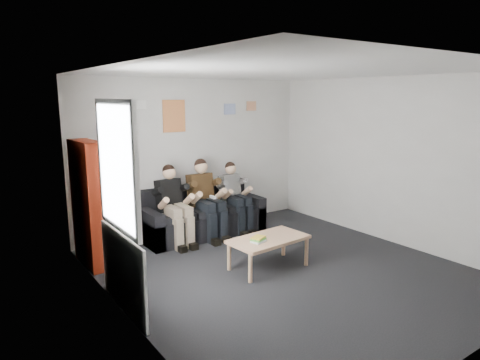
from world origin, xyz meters
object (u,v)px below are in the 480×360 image
(sofa, at_px, (201,217))
(person_middle, at_px, (207,199))
(person_left, at_px, (175,205))
(coffee_table, at_px, (268,241))
(bookshelf, at_px, (91,204))
(person_right, at_px, (236,197))

(sofa, relative_size, person_middle, 1.61)
(sofa, relative_size, person_left, 1.67)
(coffee_table, bearing_deg, bookshelf, 141.68)
(bookshelf, relative_size, person_right, 1.45)
(person_middle, bearing_deg, person_right, 1.56)
(sofa, xyz_separation_m, bookshelf, (-1.96, -0.32, 0.59))
(bookshelf, relative_size, person_left, 1.38)
(bookshelf, bearing_deg, person_middle, -0.62)
(coffee_table, bearing_deg, person_left, 109.94)
(sofa, xyz_separation_m, coffee_table, (0.01, -1.88, 0.09))
(sofa, relative_size, person_right, 1.75)
(person_left, bearing_deg, bookshelf, 179.58)
(person_left, bearing_deg, coffee_table, -75.75)
(sofa, xyz_separation_m, person_middle, (-0.00, -0.20, 0.36))
(person_left, bearing_deg, person_middle, -5.96)
(person_left, bearing_deg, person_right, -5.51)
(coffee_table, distance_m, person_left, 1.80)
(coffee_table, height_order, person_middle, person_middle)
(coffee_table, distance_m, person_right, 1.80)
(person_right, bearing_deg, person_middle, 174.73)
(coffee_table, bearing_deg, sofa, 90.17)
(person_right, bearing_deg, sofa, 156.27)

